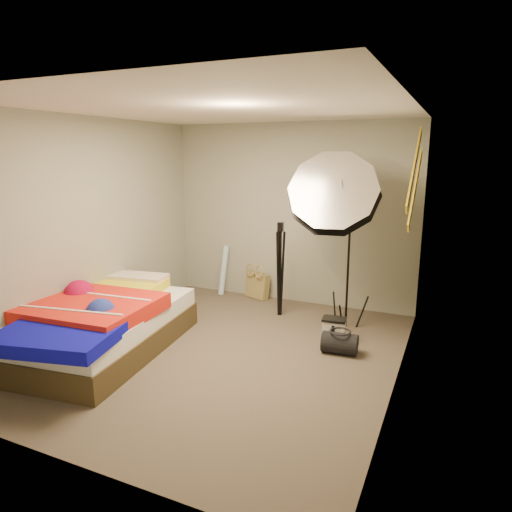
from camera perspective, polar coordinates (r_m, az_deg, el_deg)
The scene contains 15 objects.
floor at distance 4.98m, azimuth -3.96°, elevation -12.02°, with size 4.00×4.00×0.00m, color brown.
ceiling at distance 4.55m, azimuth -4.46°, elevation 17.94°, with size 4.00×4.00×0.00m, color silver.
wall_back at distance 6.41m, azimuth 4.33°, elevation 5.21°, with size 3.50×3.50×0.00m, color gray.
wall_front at distance 3.05m, azimuth -22.37°, elevation -4.13°, with size 3.50×3.50×0.00m, color gray.
wall_left at distance 5.64m, azimuth -20.08°, elevation 3.44°, with size 4.00×4.00×0.00m, color gray.
wall_right at distance 4.09m, azimuth 17.94°, elevation 0.34°, with size 4.00×4.00×0.00m, color gray.
tote_bag at distance 6.71m, azimuth 0.21°, elevation -3.71°, with size 0.37×0.11×0.37m, color #9C8D52.
wrapping_roll at distance 6.86m, azimuth -4.07°, elevation -1.79°, with size 0.08×0.08×0.74m, color #6CA4D9.
camera_case at distance 5.31m, azimuth 9.73°, elevation -9.13°, with size 0.25×0.18×0.25m, color silver.
duffel_bag at distance 5.01m, azimuth 10.42°, elevation -10.68°, with size 0.23×0.23×0.37m, color black.
wall_stripe_upper at distance 4.60m, azimuth 19.17°, elevation 10.37°, with size 0.02×1.10×0.10m, color gold.
wall_stripe_lower at distance 4.86m, azimuth 19.28°, elevation 8.08°, with size 0.02×1.10×0.10m, color gold.
bed at distance 5.25m, azimuth -19.44°, elevation -7.82°, with size 1.76×2.38×0.61m.
photo_umbrella at distance 5.33m, azimuth 9.72°, elevation 7.39°, with size 1.27×0.88×2.24m.
camera_tripod at distance 5.88m, azimuth 3.03°, elevation -0.86°, with size 0.07×0.07×1.23m.
Camera 1 is at (2.16, -3.98, 2.08)m, focal length 32.00 mm.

